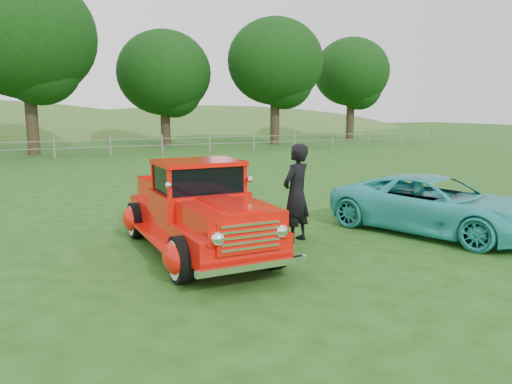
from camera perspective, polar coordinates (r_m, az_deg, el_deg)
name	(u,v)px	position (r m, az deg, el deg)	size (l,w,h in m)	color
ground	(295,263)	(9.00, 4.49, -8.15)	(140.00, 140.00, 0.00)	#1C4813
distant_hills	(33,168)	(67.36, -24.10, 2.51)	(116.00, 60.00, 18.00)	#3A6424
fence_line	(110,146)	(29.87, -16.30, 5.08)	(48.00, 0.12, 1.20)	slate
tree_near_west	(26,36)	(32.76, -24.83, 15.83)	(8.00, 8.00, 10.42)	#2F2217
tree_near_east	(164,73)	(37.72, -10.47, 13.22)	(6.80, 6.80, 8.33)	#2F2217
tree_mid_east	(275,62)	(38.68, 2.21, 14.65)	(7.20, 7.20, 9.44)	#2F2217
tree_far_east	(352,72)	(45.83, 10.87, 13.30)	(6.60, 6.60, 8.86)	#2F2217
red_pickup	(198,211)	(9.55, -6.66, -2.21)	(2.33, 5.03, 1.78)	black
teal_sedan	(435,205)	(11.69, 19.77, -1.37)	(2.09, 4.54, 1.26)	#2CB2B0
man	(296,193)	(10.22, 4.61, -0.15)	(0.74, 0.49, 2.03)	black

